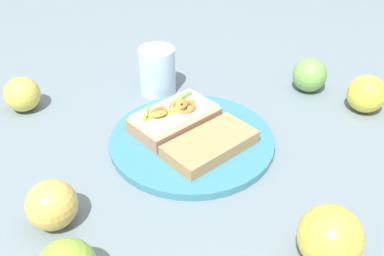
# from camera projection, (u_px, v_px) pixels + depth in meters

# --- Properties ---
(ground_plane) EXTENTS (2.00, 2.00, 0.00)m
(ground_plane) POSITION_uv_depth(u_px,v_px,m) (192.00, 143.00, 0.77)
(ground_plane) COLOR slate
(ground_plane) RESTS_ON ground
(plate) EXTENTS (0.29, 0.29, 0.01)m
(plate) POSITION_uv_depth(u_px,v_px,m) (192.00, 140.00, 0.77)
(plate) COLOR teal
(plate) RESTS_ON ground_plane
(sandwich) EXTENTS (0.17, 0.13, 0.05)m
(sandwich) POSITION_uv_depth(u_px,v_px,m) (175.00, 117.00, 0.78)
(sandwich) COLOR tan
(sandwich) RESTS_ON plate
(bread_slice_side) EXTENTS (0.18, 0.12, 0.02)m
(bread_slice_side) POSITION_uv_depth(u_px,v_px,m) (210.00, 144.00, 0.73)
(bread_slice_side) COLOR #AD8052
(bread_slice_side) RESTS_ON plate
(apple_0) EXTENTS (0.08, 0.08, 0.07)m
(apple_0) POSITION_uv_depth(u_px,v_px,m) (367.00, 94.00, 0.84)
(apple_0) COLOR gold
(apple_0) RESTS_ON ground_plane
(apple_1) EXTENTS (0.10, 0.10, 0.07)m
(apple_1) POSITION_uv_depth(u_px,v_px,m) (310.00, 75.00, 0.91)
(apple_1) COLOR #6FA74A
(apple_1) RESTS_ON ground_plane
(apple_2) EXTENTS (0.10, 0.10, 0.07)m
(apple_2) POSITION_uv_depth(u_px,v_px,m) (22.00, 94.00, 0.84)
(apple_2) COLOR gold
(apple_2) RESTS_ON ground_plane
(apple_3) EXTENTS (0.07, 0.07, 0.07)m
(apple_3) POSITION_uv_depth(u_px,v_px,m) (52.00, 205.00, 0.59)
(apple_3) COLOR gold
(apple_3) RESTS_ON ground_plane
(apple_4) EXTENTS (0.12, 0.12, 0.08)m
(apple_4) POSITION_uv_depth(u_px,v_px,m) (330.00, 237.00, 0.54)
(apple_4) COLOR gold
(apple_4) RESTS_ON ground_plane
(drinking_glass) EXTENTS (0.08, 0.08, 0.10)m
(drinking_glass) POSITION_uv_depth(u_px,v_px,m) (157.00, 71.00, 0.89)
(drinking_glass) COLOR silver
(drinking_glass) RESTS_ON ground_plane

